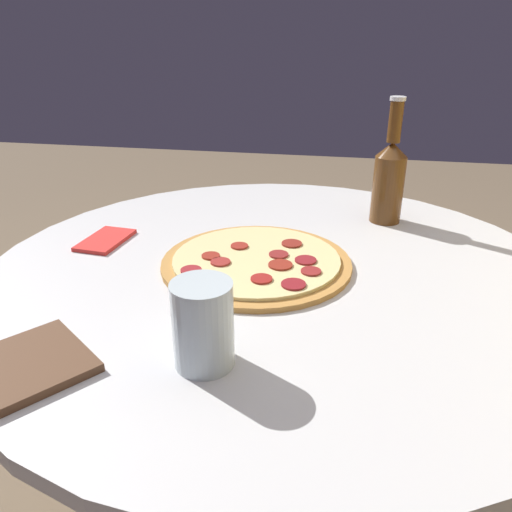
{
  "coord_description": "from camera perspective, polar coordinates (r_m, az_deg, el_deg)",
  "views": [
    {
      "loc": [
        0.81,
        0.11,
        1.13
      ],
      "look_at": [
        0.0,
        -0.04,
        0.76
      ],
      "focal_mm": 35.0,
      "sensor_mm": 36.0,
      "label": 1
    }
  ],
  "objects": [
    {
      "name": "table",
      "position": [
        1.01,
        2.24,
        -11.43
      ],
      "size": [
        1.06,
        1.06,
        0.74
      ],
      "color": "silver",
      "rests_on": "ground_plane"
    },
    {
      "name": "pizza",
      "position": [
        0.91,
        0.03,
        -0.72
      ],
      "size": [
        0.35,
        0.35,
        0.02
      ],
      "color": "#B77F3D",
      "rests_on": "table"
    },
    {
      "name": "beer_bottle",
      "position": [
        1.13,
        14.96,
        8.65
      ],
      "size": [
        0.07,
        0.07,
        0.27
      ],
      "color": "#563314",
      "rests_on": "table"
    },
    {
      "name": "pizza_paddle",
      "position": [
        0.71,
        -26.48,
        -11.85
      ],
      "size": [
        0.25,
        0.22,
        0.02
      ],
      "rotation": [
        0.0,
        0.0,
        -0.65
      ],
      "color": "brown",
      "rests_on": "table"
    },
    {
      "name": "drinking_glass",
      "position": [
        0.64,
        -6.07,
        -7.8
      ],
      "size": [
        0.08,
        0.08,
        0.12
      ],
      "color": "silver",
      "rests_on": "table"
    },
    {
      "name": "napkin",
      "position": [
        1.06,
        -16.83,
        1.76
      ],
      "size": [
        0.13,
        0.09,
        0.01
      ],
      "color": "red",
      "rests_on": "table"
    }
  ]
}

